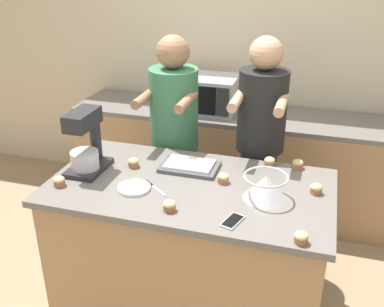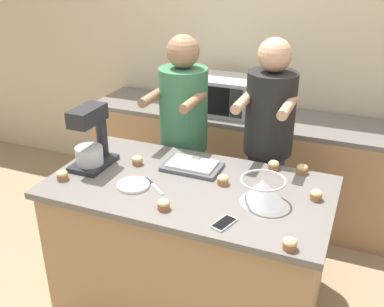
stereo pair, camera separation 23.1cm
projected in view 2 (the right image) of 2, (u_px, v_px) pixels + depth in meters
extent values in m
plane|color=#937A5B|center=(189.00, 304.00, 3.01)|extent=(16.00, 16.00, 0.00)
cube|color=beige|center=(265.00, 52.00, 3.85)|extent=(10.00, 0.06, 2.70)
cube|color=#A87F56|center=(189.00, 251.00, 2.82)|extent=(1.58, 0.84, 0.88)
cube|color=#66605B|center=(189.00, 187.00, 2.63)|extent=(1.65, 0.89, 0.04)
cube|color=#A87F56|center=(248.00, 165.00, 3.95)|extent=(2.80, 0.60, 0.86)
cube|color=#66605B|center=(251.00, 117.00, 3.76)|extent=(2.80, 0.60, 0.04)
cylinder|color=#33384C|center=(184.00, 196.00, 3.49)|extent=(0.27, 0.27, 0.83)
cylinder|color=#38704C|center=(183.00, 109.00, 3.19)|extent=(0.34, 0.34, 0.59)
sphere|color=#936B4C|center=(183.00, 51.00, 3.01)|extent=(0.23, 0.23, 0.23)
cylinder|color=#936B4C|center=(154.00, 96.00, 3.04)|extent=(0.06, 0.34, 0.06)
cylinder|color=#936B4C|center=(193.00, 101.00, 2.94)|extent=(0.06, 0.34, 0.06)
cylinder|color=#33384C|center=(263.00, 208.00, 3.26)|extent=(0.26, 0.26, 0.91)
cylinder|color=black|center=(270.00, 113.00, 2.95)|extent=(0.33, 0.33, 0.55)
sphere|color=tan|center=(275.00, 55.00, 2.78)|extent=(0.22, 0.22, 0.22)
cylinder|color=tan|center=(243.00, 101.00, 2.80)|extent=(0.06, 0.34, 0.06)
cylinder|color=tan|center=(288.00, 107.00, 2.71)|extent=(0.06, 0.34, 0.06)
cube|color=#232328|center=(94.00, 163.00, 2.84)|extent=(0.20, 0.30, 0.03)
cylinder|color=#232328|center=(102.00, 135.00, 2.88)|extent=(0.07, 0.07, 0.26)
cube|color=#232328|center=(87.00, 115.00, 2.69)|extent=(0.13, 0.26, 0.10)
cylinder|color=#BCBCC1|center=(89.00, 155.00, 2.78)|extent=(0.17, 0.17, 0.11)
cone|color=#BCBCC1|center=(262.00, 191.00, 2.41)|extent=(0.24, 0.24, 0.14)
torus|color=#BCBCC1|center=(263.00, 180.00, 2.39)|extent=(0.25, 0.25, 0.01)
cube|color=#4C4C51|center=(192.00, 167.00, 2.80)|extent=(0.36, 0.23, 0.02)
cube|color=white|center=(192.00, 164.00, 2.79)|extent=(0.29, 0.18, 0.02)
cube|color=#B7B7BC|center=(222.00, 94.00, 3.78)|extent=(0.51, 0.38, 0.29)
cube|color=black|center=(209.00, 100.00, 3.63)|extent=(0.35, 0.01, 0.24)
cube|color=#2D2D2D|center=(236.00, 104.00, 3.55)|extent=(0.10, 0.01, 0.24)
cube|color=silver|center=(224.00, 223.00, 2.25)|extent=(0.11, 0.16, 0.01)
cube|color=black|center=(224.00, 222.00, 2.24)|extent=(0.10, 0.14, 0.00)
cylinder|color=white|center=(133.00, 185.00, 2.59)|extent=(0.19, 0.19, 0.02)
cube|color=#BCBCC1|center=(157.00, 189.00, 2.56)|extent=(0.12, 0.10, 0.01)
cube|color=black|center=(149.00, 181.00, 2.65)|extent=(0.07, 0.06, 0.01)
cylinder|color=#9E6038|center=(63.00, 177.00, 2.67)|extent=(0.07, 0.07, 0.03)
ellipsoid|color=tan|center=(62.00, 174.00, 2.66)|extent=(0.07, 0.07, 0.04)
cylinder|color=#9E6038|center=(137.00, 162.00, 2.85)|extent=(0.07, 0.07, 0.03)
ellipsoid|color=tan|center=(137.00, 159.00, 2.84)|extent=(0.07, 0.07, 0.04)
cylinder|color=#9E6038|center=(164.00, 207.00, 2.37)|extent=(0.07, 0.07, 0.03)
ellipsoid|color=tan|center=(163.00, 203.00, 2.36)|extent=(0.07, 0.07, 0.04)
cylinder|color=#9E6038|center=(273.00, 167.00, 2.79)|extent=(0.07, 0.07, 0.03)
ellipsoid|color=tan|center=(274.00, 164.00, 2.78)|extent=(0.07, 0.07, 0.04)
cylinder|color=#9E6038|center=(290.00, 246.00, 2.06)|extent=(0.07, 0.07, 0.03)
ellipsoid|color=tan|center=(290.00, 242.00, 2.05)|extent=(0.07, 0.07, 0.04)
cylinder|color=#9E6038|center=(316.00, 197.00, 2.46)|extent=(0.07, 0.07, 0.03)
ellipsoid|color=tan|center=(316.00, 193.00, 2.45)|extent=(0.07, 0.07, 0.04)
cylinder|color=#9E6038|center=(223.00, 182.00, 2.62)|extent=(0.07, 0.07, 0.03)
ellipsoid|color=tan|center=(223.00, 178.00, 2.61)|extent=(0.07, 0.07, 0.04)
cylinder|color=#9E6038|center=(302.00, 171.00, 2.74)|extent=(0.07, 0.07, 0.03)
ellipsoid|color=tan|center=(302.00, 168.00, 2.73)|extent=(0.07, 0.07, 0.04)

